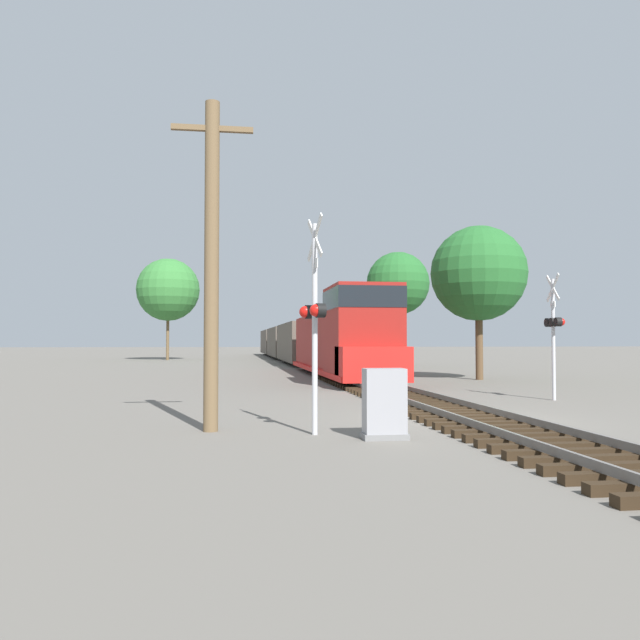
{
  "coord_description": "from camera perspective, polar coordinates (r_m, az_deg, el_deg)",
  "views": [
    {
      "loc": [
        -5.78,
        -14.92,
        1.97
      ],
      "look_at": [
        -2.75,
        6.22,
        2.69
      ],
      "focal_mm": 35.0,
      "sensor_mm": 36.0,
      "label": 1
    }
  ],
  "objects": [
    {
      "name": "tree_mid_background",
      "position": [
        49.08,
        7.14,
        3.28
      ],
      "size": [
        4.9,
        4.9,
        8.94
      ],
      "color": "#473521",
      "rests_on": "ground"
    },
    {
      "name": "crossing_signal_near",
      "position": [
        13.17,
        -0.58,
        0.53
      ],
      "size": [
        0.48,
        1.01,
        4.63
      ],
      "rotation": [
        0.0,
        0.0,
        -1.37
      ],
      "color": "#B7B7BC",
      "rests_on": "ground"
    },
    {
      "name": "tree_deep_background",
      "position": [
        67.03,
        -13.72,
        2.7
      ],
      "size": [
        6.52,
        6.52,
        10.6
      ],
      "color": "brown",
      "rests_on": "ground"
    },
    {
      "name": "ground_plane",
      "position": [
        16.12,
        13.07,
        -8.91
      ],
      "size": [
        400.0,
        400.0,
        0.0
      ],
      "primitive_type": "plane",
      "color": "#666059"
    },
    {
      "name": "rail_track_bed",
      "position": [
        16.1,
        13.07,
        -8.43
      ],
      "size": [
        2.6,
        160.0,
        0.31
      ],
      "color": "black",
      "rests_on": "ground"
    },
    {
      "name": "relay_cabinet",
      "position": [
        12.71,
        5.91,
        -7.67
      ],
      "size": [
        0.91,
        0.54,
        1.42
      ],
      "color": "slate",
      "rests_on": "ground"
    },
    {
      "name": "utility_pole",
      "position": [
        13.96,
        -9.88,
        5.37
      ],
      "size": [
        1.8,
        0.32,
        7.28
      ],
      "color": "brown",
      "rests_on": "ground"
    },
    {
      "name": "crossing_signal_far",
      "position": [
        22.25,
        20.62,
        -0.54
      ],
      "size": [
        0.36,
        1.01,
        4.22
      ],
      "rotation": [
        0.0,
        0.0,
        1.52
      ],
      "color": "#B7B7BC",
      "rests_on": "ground"
    },
    {
      "name": "tree_far_right",
      "position": [
        33.04,
        14.3,
        4.12
      ],
      "size": [
        4.88,
        4.88,
        7.89
      ],
      "color": "brown",
      "rests_on": "ground"
    },
    {
      "name": "freight_train",
      "position": [
        57.82,
        -2.42,
        -2.05
      ],
      "size": [
        2.92,
        69.7,
        4.42
      ],
      "color": "maroon",
      "rests_on": "ground"
    }
  ]
}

